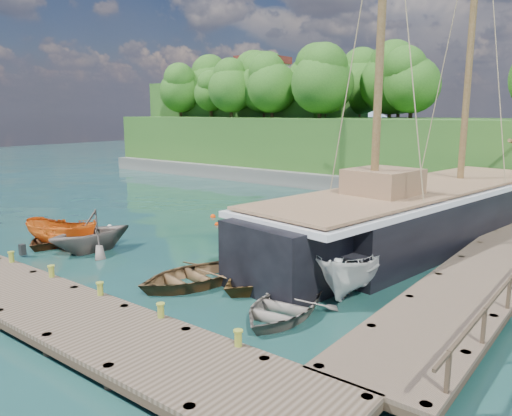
% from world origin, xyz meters
% --- Properties ---
extents(ground, '(160.00, 160.00, 0.00)m').
position_xyz_m(ground, '(0.00, 0.00, 0.00)').
color(ground, '#133329').
rests_on(ground, ground).
extents(dock_near, '(20.00, 3.20, 1.10)m').
position_xyz_m(dock_near, '(2.00, -6.50, 0.43)').
color(dock_near, '#453729').
rests_on(dock_near, ground).
extents(dock_east, '(3.20, 24.00, 1.10)m').
position_xyz_m(dock_east, '(11.50, 7.00, 0.43)').
color(dock_east, '#453729').
rests_on(dock_east, ground).
extents(bollard_0, '(0.26, 0.26, 0.45)m').
position_xyz_m(bollard_0, '(-4.00, -5.10, 0.00)').
color(bollard_0, olive).
rests_on(bollard_0, ground).
extents(bollard_1, '(0.26, 0.26, 0.45)m').
position_xyz_m(bollard_1, '(-1.00, -5.10, 0.00)').
color(bollard_1, olive).
rests_on(bollard_1, ground).
extents(bollard_2, '(0.26, 0.26, 0.45)m').
position_xyz_m(bollard_2, '(2.00, -5.10, 0.00)').
color(bollard_2, olive).
rests_on(bollard_2, ground).
extents(bollard_3, '(0.26, 0.26, 0.45)m').
position_xyz_m(bollard_3, '(5.00, -5.10, 0.00)').
color(bollard_3, olive).
rests_on(bollard_3, ground).
extents(bollard_4, '(0.26, 0.26, 0.45)m').
position_xyz_m(bollard_4, '(8.00, -5.10, 0.00)').
color(bollard_4, olive).
rests_on(bollard_4, ground).
extents(rowboat_0, '(4.06, 4.67, 0.81)m').
position_xyz_m(rowboat_0, '(-7.37, -1.21, 0.00)').
color(rowboat_0, '#4F2F18').
rests_on(rowboat_0, ground).
extents(rowboat_1, '(3.99, 4.47, 2.14)m').
position_xyz_m(rowboat_1, '(-4.70, -0.91, 0.00)').
color(rowboat_1, '#6A5F58').
rests_on(rowboat_1, ground).
extents(rowboat_2, '(4.30, 5.24, 0.95)m').
position_xyz_m(rowboat_2, '(2.50, -1.31, 0.00)').
color(rowboat_2, brown).
rests_on(rowboat_2, ground).
extents(rowboat_3, '(3.47, 4.47, 0.85)m').
position_xyz_m(rowboat_3, '(7.00, -1.67, 0.00)').
color(rowboat_3, slate).
rests_on(rowboat_3, ground).
extents(rowboat_4, '(3.50, 4.71, 0.94)m').
position_xyz_m(rowboat_4, '(4.73, 0.39, 0.00)').
color(rowboat_4, brown).
rests_on(rowboat_4, ground).
extents(motorboat_orange, '(4.58, 2.63, 1.66)m').
position_xyz_m(motorboat_orange, '(-6.29, -1.45, 0.00)').
color(motorboat_orange, orange).
rests_on(motorboat_orange, ground).
extents(cabin_boat_white, '(3.10, 5.69, 2.08)m').
position_xyz_m(cabin_boat_white, '(7.69, 2.00, 0.00)').
color(cabin_boat_white, white).
rests_on(cabin_boat_white, ground).
extents(schooner, '(8.85, 29.71, 22.25)m').
position_xyz_m(schooner, '(7.06, 10.60, 1.24)').
color(schooner, black).
rests_on(schooner, ground).
extents(mooring_buoy_0, '(0.34, 0.34, 0.34)m').
position_xyz_m(mooring_buoy_0, '(-8.15, 2.61, 0.00)').
color(mooring_buoy_0, white).
rests_on(mooring_buoy_0, ground).
extents(mooring_buoy_1, '(0.29, 0.29, 0.29)m').
position_xyz_m(mooring_buoy_1, '(-3.75, 6.99, 0.00)').
color(mooring_buoy_1, '#E03100').
rests_on(mooring_buoy_1, ground).
extents(mooring_buoy_2, '(0.36, 0.36, 0.36)m').
position_xyz_m(mooring_buoy_2, '(0.33, 3.53, 0.00)').
color(mooring_buoy_2, '#DF5215').
rests_on(mooring_buoy_2, ground).
extents(mooring_buoy_3, '(0.31, 0.31, 0.31)m').
position_xyz_m(mooring_buoy_3, '(3.57, 7.34, 0.00)').
color(mooring_buoy_3, silver).
rests_on(mooring_buoy_3, ground).
extents(mooring_buoy_4, '(0.34, 0.34, 0.34)m').
position_xyz_m(mooring_buoy_4, '(-5.45, 8.48, 0.00)').
color(mooring_buoy_4, '#EE3600').
rests_on(mooring_buoy_4, ground).
extents(mooring_buoy_5, '(0.28, 0.28, 0.28)m').
position_xyz_m(mooring_buoy_5, '(0.25, 11.03, 0.00)').
color(mooring_buoy_5, '#F14B12').
rests_on(mooring_buoy_5, ground).
extents(headland, '(51.00, 19.31, 12.90)m').
position_xyz_m(headland, '(-12.88, 31.36, 5.54)').
color(headland, '#474744').
rests_on(headland, ground).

